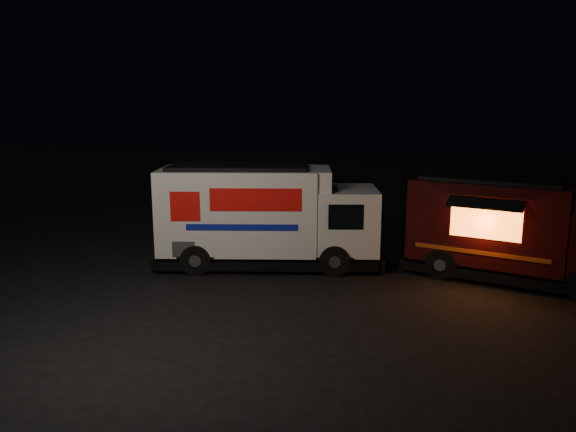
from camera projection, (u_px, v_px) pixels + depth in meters
The scene contains 3 objects.
ground at pixel (226, 301), 13.02m from camera, with size 80.00×80.00×0.00m, color black.
white_truck at pixel (269, 216), 15.65m from camera, with size 6.29×2.15×2.85m, color silver, non-canonical shape.
red_truck at pixel (520, 230), 14.35m from camera, with size 5.67×2.09×2.64m, color #32090D, non-canonical shape.
Camera 1 is at (4.07, -11.76, 4.57)m, focal length 35.00 mm.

